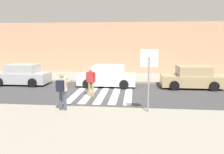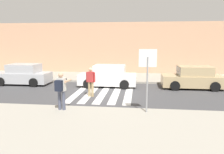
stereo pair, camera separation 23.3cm
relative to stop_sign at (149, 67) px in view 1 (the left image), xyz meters
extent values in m
plane|color=#424244|center=(-2.56, 3.71, -2.16)|extent=(120.00, 120.00, 0.00)
cube|color=#9E998C|center=(-2.56, -2.49, -2.09)|extent=(60.00, 6.00, 0.14)
cube|color=#9E998C|center=(-2.56, 9.71, -2.09)|extent=(60.00, 4.80, 0.14)
cube|color=tan|center=(-2.56, 14.11, 0.38)|extent=(56.00, 4.00, 5.08)
cube|color=silver|center=(-4.16, 3.91, -2.15)|extent=(0.44, 5.20, 0.01)
cube|color=silver|center=(-3.36, 3.91, -2.15)|extent=(0.44, 5.20, 0.01)
cube|color=silver|center=(-2.56, 3.91, -2.15)|extent=(0.44, 5.20, 0.01)
cube|color=silver|center=(-1.76, 3.91, -2.15)|extent=(0.44, 5.20, 0.01)
cube|color=silver|center=(-0.96, 3.91, -2.15)|extent=(0.44, 5.20, 0.01)
cylinder|color=gray|center=(0.00, -0.01, -0.80)|extent=(0.07, 0.07, 2.44)
cube|color=white|center=(0.00, 0.00, 0.37)|extent=(0.76, 0.03, 0.76)
cube|color=red|center=(0.00, 0.02, 0.37)|extent=(0.66, 0.02, 0.66)
cylinder|color=#474C60|center=(-3.93, -0.12, -1.58)|extent=(0.15, 0.15, 0.88)
cylinder|color=#474C60|center=(-3.73, -0.14, -1.58)|extent=(0.15, 0.15, 0.88)
cube|color=silver|center=(-3.83, -0.13, -0.84)|extent=(0.40, 0.28, 0.60)
sphere|color=tan|center=(-3.83, -0.13, -0.41)|extent=(0.23, 0.23, 0.23)
cylinder|color=tan|center=(-4.05, 0.12, -0.70)|extent=(0.16, 0.59, 0.10)
cylinder|color=tan|center=(-3.57, 0.07, -0.70)|extent=(0.16, 0.59, 0.10)
cube|color=black|center=(-3.79, 0.27, -0.67)|extent=(0.15, 0.11, 0.10)
cube|color=black|center=(-3.86, -0.36, -0.86)|extent=(0.34, 0.23, 0.48)
cylinder|color=tan|center=(-3.24, 2.93, -1.72)|extent=(0.15, 0.15, 0.88)
cylinder|color=tan|center=(-3.04, 2.90, -1.72)|extent=(0.15, 0.15, 0.88)
cube|color=#B73333|center=(-3.14, 2.92, -0.98)|extent=(0.41, 0.29, 0.60)
sphere|color=tan|center=(-3.14, 2.92, -0.55)|extent=(0.23, 0.23, 0.23)
cylinder|color=#B73333|center=(-3.38, 2.95, -1.00)|extent=(0.10, 0.10, 0.58)
cylinder|color=#B73333|center=(-2.91, 2.88, -1.00)|extent=(0.10, 0.10, 0.58)
cube|color=#B7BABF|center=(-9.09, 6.01, -1.63)|extent=(4.10, 1.70, 0.76)
cube|color=#B7BABF|center=(-8.94, 6.01, -0.93)|extent=(2.20, 1.56, 0.64)
cube|color=slate|center=(-10.01, 6.01, -0.93)|extent=(0.10, 1.50, 0.54)
cube|color=slate|center=(-7.97, 6.01, -0.93)|extent=(0.10, 1.50, 0.51)
cylinder|color=black|center=(-10.37, 6.86, -1.84)|extent=(0.64, 0.22, 0.64)
cylinder|color=black|center=(-7.82, 5.16, -1.84)|extent=(0.64, 0.22, 0.64)
cylinder|color=black|center=(-7.82, 6.86, -1.84)|extent=(0.64, 0.22, 0.64)
cube|color=white|center=(-2.58, 6.01, -1.63)|extent=(4.10, 1.70, 0.76)
cube|color=white|center=(-2.43, 6.01, -0.93)|extent=(2.20, 1.56, 0.64)
cube|color=slate|center=(-3.50, 6.01, -0.93)|extent=(0.10, 1.50, 0.54)
cube|color=slate|center=(-1.46, 6.01, -0.93)|extent=(0.10, 1.50, 0.51)
cylinder|color=black|center=(-3.85, 5.16, -1.84)|extent=(0.64, 0.22, 0.64)
cylinder|color=black|center=(-3.85, 6.86, -1.84)|extent=(0.64, 0.22, 0.64)
cylinder|color=black|center=(-1.31, 5.16, -1.84)|extent=(0.64, 0.22, 0.64)
cylinder|color=black|center=(-1.31, 6.86, -1.84)|extent=(0.64, 0.22, 0.64)
cube|color=tan|center=(3.33, 6.01, -1.63)|extent=(4.10, 1.70, 0.76)
cube|color=tan|center=(3.48, 6.01, -0.93)|extent=(2.20, 1.56, 0.64)
cube|color=slate|center=(2.41, 6.01, -0.93)|extent=(0.10, 1.50, 0.54)
cube|color=slate|center=(4.45, 6.01, -0.93)|extent=(0.10, 1.50, 0.51)
cylinder|color=black|center=(2.06, 5.16, -1.84)|extent=(0.64, 0.22, 0.64)
cylinder|color=black|center=(2.06, 6.86, -1.84)|extent=(0.64, 0.22, 0.64)
cylinder|color=black|center=(4.60, 5.16, -1.84)|extent=(0.64, 0.22, 0.64)
cylinder|color=black|center=(4.60, 6.86, -1.84)|extent=(0.64, 0.22, 0.64)
camera|label=1|loc=(-0.64, -9.44, 1.07)|focal=35.00mm
camera|label=2|loc=(-0.41, -9.42, 1.07)|focal=35.00mm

